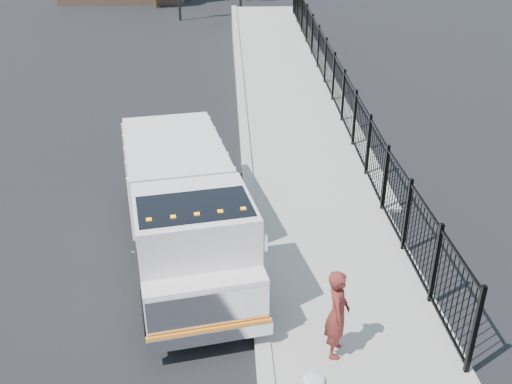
{
  "coord_description": "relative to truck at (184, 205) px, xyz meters",
  "views": [
    {
      "loc": [
        -0.55,
        -9.33,
        7.54
      ],
      "look_at": [
        0.04,
        2.0,
        1.74
      ],
      "focal_mm": 40.0,
      "sensor_mm": 36.0,
      "label": 1
    }
  ],
  "objects": [
    {
      "name": "ground",
      "position": [
        1.6,
        -2.11,
        -1.4
      ],
      "size": [
        120.0,
        120.0,
        0.0
      ],
      "primitive_type": "plane",
      "color": "black",
      "rests_on": "ground"
    },
    {
      "name": "sidewalk",
      "position": [
        3.53,
        -4.11,
        -1.34
      ],
      "size": [
        3.55,
        12.0,
        0.12
      ],
      "primitive_type": "cube",
      "color": "#9E998E",
      "rests_on": "ground"
    },
    {
      "name": "curb",
      "position": [
        1.6,
        -4.11,
        -1.32
      ],
      "size": [
        0.3,
        12.0,
        0.16
      ],
      "primitive_type": "cube",
      "color": "#ADAAA3",
      "rests_on": "ground"
    },
    {
      "name": "ramp",
      "position": [
        3.73,
        13.89,
        -1.4
      ],
      "size": [
        3.95,
        24.06,
        3.19
      ],
      "primitive_type": "cube",
      "rotation": [
        0.06,
        0.0,
        0.0
      ],
      "color": "#9E998E",
      "rests_on": "ground"
    },
    {
      "name": "iron_fence",
      "position": [
        5.15,
        9.89,
        -0.5
      ],
      "size": [
        0.1,
        28.0,
        1.8
      ],
      "primitive_type": "cube",
      "color": "black",
      "rests_on": "ground"
    },
    {
      "name": "truck",
      "position": [
        0.0,
        0.0,
        0.0
      ],
      "size": [
        3.62,
        7.58,
        2.49
      ],
      "rotation": [
        0.0,
        0.0,
        0.19
      ],
      "color": "black",
      "rests_on": "ground"
    },
    {
      "name": "worker",
      "position": [
        2.91,
        -3.5,
        -0.4
      ],
      "size": [
        0.53,
        0.71,
        1.77
      ],
      "primitive_type": "imported",
      "rotation": [
        0.0,
        0.0,
        1.4
      ],
      "color": "maroon",
      "rests_on": "sidewalk"
    },
    {
      "name": "debris",
      "position": [
        2.43,
        -4.21,
        -1.23
      ],
      "size": [
        0.39,
        0.39,
        0.1
      ],
      "primitive_type": "ellipsoid",
      "color": "silver",
      "rests_on": "sidewalk"
    }
  ]
}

